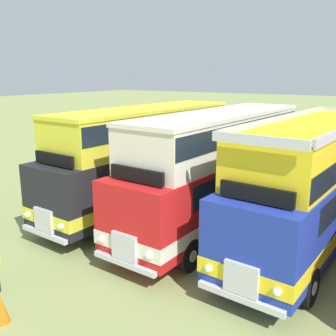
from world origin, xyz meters
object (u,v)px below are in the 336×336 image
object	(u,v)px
bus_third_in_row	(312,181)
cone_mid_row	(1,309)
bus_first_in_row	(146,154)
bus_second_in_row	(219,164)

from	to	relation	value
bus_third_in_row	cone_mid_row	size ratio (longest dim) A/B	14.10
bus_first_in_row	bus_second_in_row	xyz separation A→B (m)	(3.56, -0.01, 0.00)
bus_third_in_row	bus_second_in_row	bearing A→B (deg)	178.52
bus_third_in_row	cone_mid_row	xyz separation A→B (m)	(-5.02, -8.55, -1.99)
bus_second_in_row	bus_third_in_row	world-z (taller)	bus_third_in_row
bus_third_in_row	cone_mid_row	world-z (taller)	bus_third_in_row
bus_second_in_row	cone_mid_row	bearing A→B (deg)	-99.53
bus_second_in_row	cone_mid_row	xyz separation A→B (m)	(-1.45, -8.64, -2.10)
bus_third_in_row	bus_first_in_row	bearing A→B (deg)	179.19
bus_first_in_row	bus_second_in_row	distance (m)	3.56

